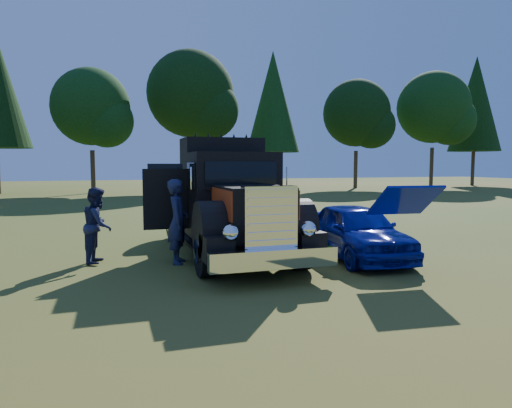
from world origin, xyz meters
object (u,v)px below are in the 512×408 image
object	(u,v)px
diamond_t_truck	(229,205)
spectator_far	(98,225)
hotrod_coupe	(357,231)
spectator_near	(178,221)

from	to	relation	value
diamond_t_truck	spectator_far	bearing A→B (deg)	178.88
diamond_t_truck	hotrod_coupe	xyz separation A→B (m)	(2.87, -1.36, -0.60)
hotrod_coupe	spectator_near	size ratio (longest dim) A/B	2.16
diamond_t_truck	spectator_near	xyz separation A→B (m)	(-1.39, -0.62, -0.29)
spectator_far	diamond_t_truck	bearing A→B (deg)	-79.40
hotrod_coupe	diamond_t_truck	bearing A→B (deg)	154.65
spectator_far	spectator_near	bearing A→B (deg)	-99.18
hotrod_coupe	spectator_far	size ratio (longest dim) A/B	2.40
hotrod_coupe	spectator_near	bearing A→B (deg)	170.11
spectator_near	spectator_far	world-z (taller)	spectator_near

